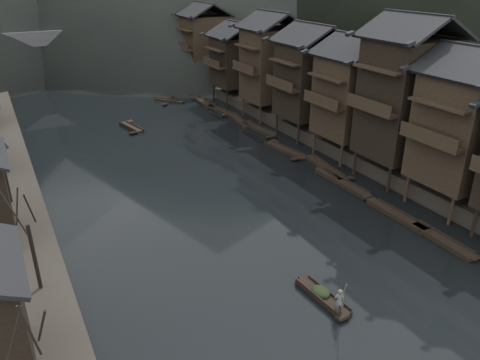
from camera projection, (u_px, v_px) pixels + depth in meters
water at (282, 249)px, 35.48m from camera, size 300.00×300.00×0.00m
right_bank at (327, 83)px, 82.21m from camera, size 40.00×200.00×1.80m
stilt_houses at (321, 68)px, 54.52m from camera, size 9.00×67.60×16.09m
moored_sampans at (271, 140)px, 57.18m from camera, size 3.04×58.81×0.47m
midriver_boats at (112, 93)px, 78.81m from camera, size 12.57×46.69×0.45m
stone_bridge at (83, 48)px, 91.20m from camera, size 40.00×6.00×9.00m
hero_sampan at (322, 296)px, 30.03m from camera, size 1.30×4.87×0.43m
cargo_heap at (321, 288)px, 29.98m from camera, size 1.06×1.39×0.64m
boatman at (339, 298)px, 28.17m from camera, size 0.75×0.66×1.74m
bamboo_pole at (346, 261)px, 27.18m from camera, size 1.24×1.80×3.46m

